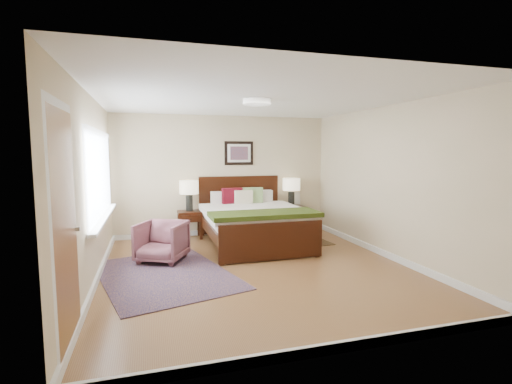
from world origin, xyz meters
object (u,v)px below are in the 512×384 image
(nightstand_left, at_px, (190,217))
(rug_persian, at_px, (165,274))
(bed, at_px, (253,215))
(lamp_left, at_px, (189,190))
(lamp_right, at_px, (291,186))
(nightstand_right, at_px, (291,216))
(armchair, at_px, (162,241))

(nightstand_left, distance_m, rug_persian, 2.31)
(bed, distance_m, lamp_left, 1.46)
(lamp_right, bearing_deg, lamp_left, 180.00)
(nightstand_right, height_order, armchair, armchair)
(bed, height_order, lamp_left, bed)
(bed, distance_m, rug_persian, 2.21)
(lamp_left, relative_size, armchair, 0.86)
(bed, relative_size, nightstand_left, 4.05)
(armchair, bearing_deg, nightstand_right, 55.21)
(lamp_right, relative_size, armchair, 0.86)
(armchair, height_order, rug_persian, armchair)
(bed, xyz_separation_m, nightstand_left, (-1.08, 0.86, -0.12))
(lamp_left, xyz_separation_m, rug_persian, (-0.59, -2.21, -0.99))
(bed, height_order, lamp_right, bed)
(lamp_right, relative_size, rug_persian, 0.26)
(nightstand_right, bearing_deg, lamp_left, 179.67)
(rug_persian, bearing_deg, bed, 23.69)
(nightstand_left, relative_size, lamp_right, 0.91)
(nightstand_right, xyz_separation_m, armchair, (-2.80, -1.50, -0.02))
(lamp_right, height_order, armchair, lamp_right)
(rug_persian, bearing_deg, armchair, 75.73)
(lamp_left, relative_size, rug_persian, 0.26)
(nightstand_right, bearing_deg, bed, -142.38)
(nightstand_right, relative_size, armchair, 0.80)
(bed, relative_size, lamp_left, 3.69)
(nightstand_left, xyz_separation_m, lamp_right, (2.20, 0.02, 0.56))
(nightstand_left, bearing_deg, rug_persian, -105.17)
(lamp_right, bearing_deg, armchair, -151.67)
(nightstand_left, bearing_deg, lamp_left, 90.00)
(lamp_right, bearing_deg, nightstand_left, -179.48)
(lamp_left, xyz_separation_m, lamp_right, (2.20, 0.00, 0.01))
(nightstand_right, xyz_separation_m, lamp_right, (0.00, 0.01, 0.65))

